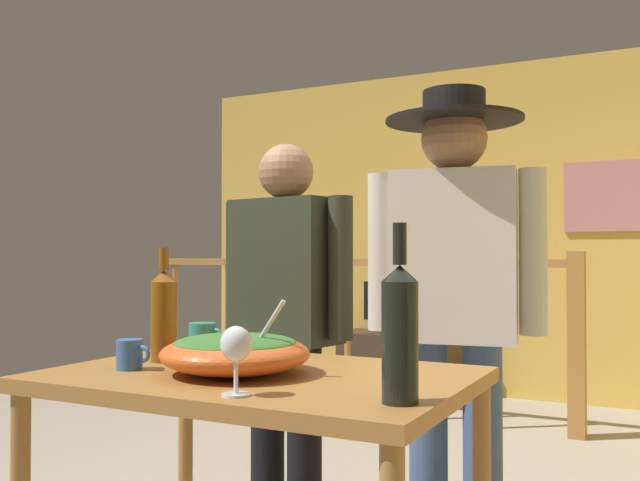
% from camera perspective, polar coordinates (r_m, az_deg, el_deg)
% --- Properties ---
extents(back_wall, '(5.56, 0.10, 2.58)m').
position_cam_1_polar(back_wall, '(5.62, 16.18, 0.83)').
color(back_wall, gold).
rests_on(back_wall, ground_plane).
extents(framed_picture, '(0.60, 0.03, 0.51)m').
position_cam_1_polar(framed_picture, '(5.49, 22.33, 3.36)').
color(framed_picture, '#BC787B').
extents(stair_railing, '(3.13, 0.10, 1.12)m').
position_cam_1_polar(stair_railing, '(4.77, 7.45, -6.10)').
color(stair_railing, '#9E6B33').
rests_on(stair_railing, ground_plane).
extents(tv_console, '(0.90, 0.40, 0.49)m').
position_cam_1_polar(tv_console, '(5.59, 6.40, -9.97)').
color(tv_console, '#38281E').
rests_on(tv_console, ground_plane).
extents(flat_screen_tv, '(0.54, 0.12, 0.40)m').
position_cam_1_polar(flat_screen_tv, '(5.51, 6.28, -5.05)').
color(flat_screen_tv, black).
rests_on(flat_screen_tv, tv_console).
extents(serving_table, '(1.10, 0.76, 0.79)m').
position_cam_1_polar(serving_table, '(1.94, -4.93, -13.26)').
color(serving_table, '#9E6B33').
rests_on(serving_table, ground_plane).
extents(salad_bowl, '(0.40, 0.40, 0.20)m').
position_cam_1_polar(salad_bowl, '(1.89, -6.89, -8.94)').
color(salad_bowl, '#DB5B23').
rests_on(salad_bowl, serving_table).
extents(wine_glass, '(0.07, 0.07, 0.16)m').
position_cam_1_polar(wine_glass, '(1.59, -6.83, -8.59)').
color(wine_glass, silver).
rests_on(wine_glass, serving_table).
extents(wine_bottle_dark, '(0.08, 0.08, 0.38)m').
position_cam_1_polar(wine_bottle_dark, '(1.51, 6.51, -7.24)').
color(wine_bottle_dark, black).
rests_on(wine_bottle_dark, serving_table).
extents(wine_bottle_amber, '(0.08, 0.08, 0.33)m').
position_cam_1_polar(wine_bottle_amber, '(2.13, -12.58, -5.83)').
color(wine_bottle_amber, brown).
rests_on(wine_bottle_amber, serving_table).
extents(mug_blue, '(0.11, 0.07, 0.08)m').
position_cam_1_polar(mug_blue, '(2.01, -15.15, -8.92)').
color(mug_blue, '#3866B2').
rests_on(mug_blue, serving_table).
extents(mug_teal, '(0.12, 0.09, 0.09)m').
position_cam_1_polar(mug_teal, '(2.40, -9.49, -7.63)').
color(mug_teal, teal).
rests_on(mug_teal, serving_table).
extents(person_standing_left, '(0.59, 0.28, 1.52)m').
position_cam_1_polar(person_standing_left, '(2.68, -2.80, -5.55)').
color(person_standing_left, black).
rests_on(person_standing_left, ground_plane).
extents(person_standing_right, '(0.59, 0.46, 1.66)m').
position_cam_1_polar(person_standing_right, '(2.41, 10.87, -3.69)').
color(person_standing_right, '#3D5684').
rests_on(person_standing_right, ground_plane).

